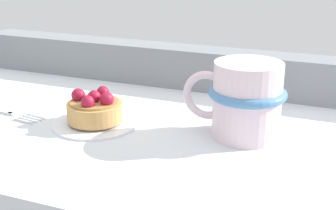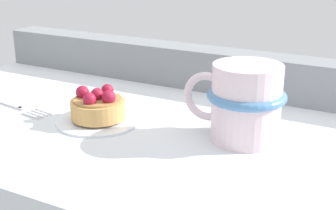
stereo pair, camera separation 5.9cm
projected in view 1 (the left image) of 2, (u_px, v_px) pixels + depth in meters
ground_plane at (158, 140)px, 62.17cm from camera, size 83.53×42.82×3.76cm
window_rail_back at (203, 68)px, 76.74cm from camera, size 81.86×5.60×6.44cm
dessert_plate at (96, 122)px, 62.22cm from camera, size 11.31×11.31×0.62cm
raspberry_tart at (95, 109)px, 61.56cm from camera, size 7.20×7.20×4.14cm
coffee_mug at (245, 99)px, 57.17cm from camera, size 12.92×9.46×9.41cm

